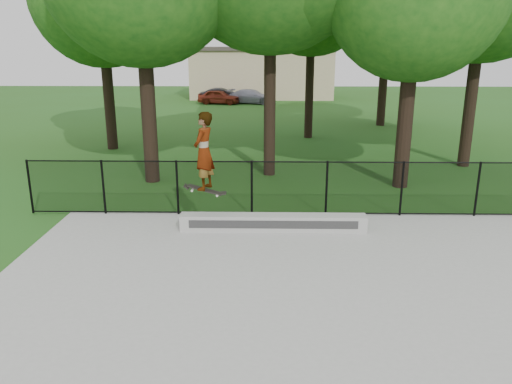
% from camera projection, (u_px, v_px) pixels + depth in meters
% --- Properties ---
extents(ground, '(100.00, 100.00, 0.00)m').
position_uv_depth(ground, '(368.00, 341.00, 7.88)').
color(ground, '#265016').
rests_on(ground, ground).
extents(concrete_slab, '(14.00, 12.00, 0.06)m').
position_uv_depth(concrete_slab, '(368.00, 339.00, 7.87)').
color(concrete_slab, '#9A9A95').
rests_on(concrete_slab, ground).
extents(grind_ledge, '(4.59, 0.40, 0.41)m').
position_uv_depth(grind_ledge, '(273.00, 223.00, 12.34)').
color(grind_ledge, '#A4A49F').
rests_on(grind_ledge, concrete_slab).
extents(car_a, '(3.46, 2.00, 1.11)m').
position_uv_depth(car_a, '(219.00, 97.00, 39.00)').
color(car_a, maroon).
rests_on(car_a, ground).
extents(car_b, '(3.23, 1.44, 1.14)m').
position_uv_depth(car_b, '(222.00, 96.00, 39.89)').
color(car_b, black).
rests_on(car_b, ground).
extents(car_c, '(3.81, 2.55, 1.11)m').
position_uv_depth(car_c, '(252.00, 97.00, 39.26)').
color(car_c, gray).
rests_on(car_c, ground).
extents(skater_airborne, '(0.82, 0.78, 2.04)m').
position_uv_depth(skater_airborne, '(204.00, 152.00, 11.72)').
color(skater_airborne, black).
rests_on(skater_airborne, ground).
extents(chainlink_fence, '(16.06, 0.06, 1.50)m').
position_uv_depth(chainlink_fence, '(327.00, 188.00, 13.31)').
color(chainlink_fence, black).
rests_on(chainlink_fence, concrete_slab).
extents(distant_building, '(12.40, 6.40, 4.30)m').
position_uv_depth(distant_building, '(262.00, 72.00, 43.73)').
color(distant_building, '#C6AE8B').
rests_on(distant_building, ground).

